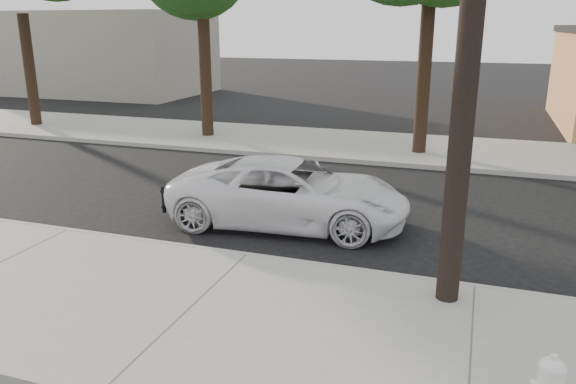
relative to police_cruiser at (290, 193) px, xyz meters
The scene contains 6 objects.
ground 0.73m from the police_cruiser, 132.51° to the right, with size 120.00×120.00×0.00m, color black.
near_sidewalk 4.44m from the police_cruiser, 91.13° to the right, with size 90.00×4.40×0.15m, color gray.
far_sidewalk 8.43m from the police_cruiser, 90.59° to the left, with size 90.00×5.00×0.15m, color gray.
curb_near 2.29m from the police_cruiser, 92.27° to the right, with size 90.00×0.12×0.16m, color #9E9B93.
building_far 28.34m from the police_cruiser, 135.26° to the left, with size 14.00×8.00×5.00m, color gray.
police_cruiser is the anchor object (origin of this frame).
Camera 1 is at (3.83, -10.91, 4.19)m, focal length 35.00 mm.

